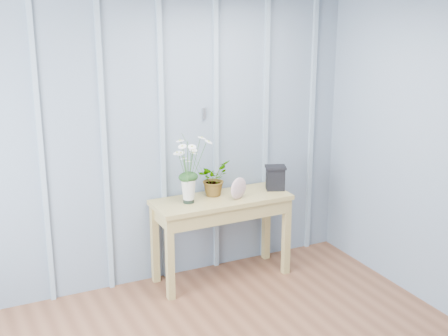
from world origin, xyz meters
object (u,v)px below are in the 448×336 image
daisy_vase (188,161)px  sideboard (221,210)px  felt_disc_vessel (239,188)px  carved_box (275,178)px

daisy_vase → sideboard: bearing=-1.4°
sideboard → daisy_vase: size_ratio=2.06×
daisy_vase → felt_disc_vessel: daisy_vase is taller
daisy_vase → felt_disc_vessel: bearing=-13.1°
sideboard → daisy_vase: bearing=178.6°
sideboard → carved_box: 0.58m
sideboard → daisy_vase: (-0.30, 0.01, 0.48)m
felt_disc_vessel → carved_box: size_ratio=0.87×
sideboard → carved_box: (0.53, -0.01, 0.23)m
sideboard → felt_disc_vessel: size_ratio=6.31×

